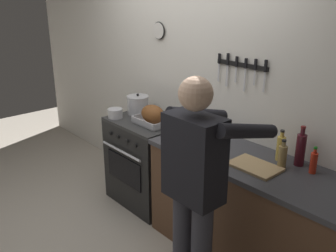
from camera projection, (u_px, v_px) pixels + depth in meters
The scene contains 13 objects.
ground_plane at pixel (77, 247), 3.30m from camera, with size 8.00×8.00×0.00m, color #A89E8E.
wall_back at pixel (190, 79), 3.69m from camera, with size 6.00×0.13×2.60m.
counter_block at pixel (264, 220), 2.91m from camera, with size 2.03×0.65×0.90m.
stove at pixel (149, 161), 3.91m from camera, with size 0.76×0.67×0.90m.
person_cook at pixel (196, 184), 2.42m from camera, with size 0.51×0.63×1.66m.
roasting_pan at pixel (153, 115), 3.61m from camera, with size 0.35×0.26×0.19m.
stock_pot at pixel (138, 105), 3.92m from camera, with size 0.23×0.23×0.22m.
saucepan at pixel (115, 113), 3.80m from camera, with size 0.15×0.15×0.09m.
cutting_board at pixel (255, 166), 2.75m from camera, with size 0.36×0.24×0.02m, color tan.
bottle_vinegar at pixel (282, 156), 2.72m from camera, with size 0.06×0.06×0.22m.
bottle_cooking_oil at pixel (281, 148), 2.84m from camera, with size 0.06×0.06×0.24m.
bottle_wine_red at pixel (301, 149), 2.75m from camera, with size 0.07×0.07×0.31m.
bottle_hot_sauce at pixel (314, 162), 2.65m from camera, with size 0.05×0.05×0.20m.
Camera 1 is at (2.57, -1.21, 2.13)m, focal length 40.27 mm.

